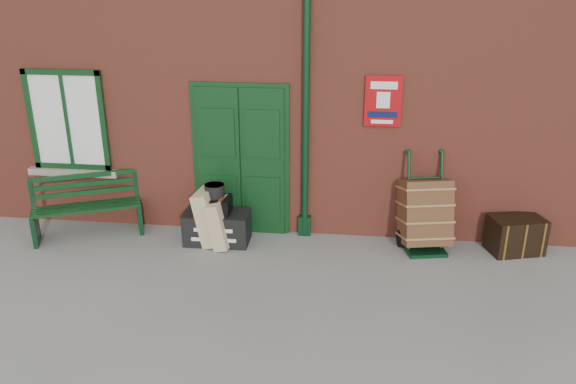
% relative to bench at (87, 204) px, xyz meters
% --- Properties ---
extents(ground, '(80.00, 80.00, 0.00)m').
position_rel_bench_xyz_m(ground, '(2.57, -1.07, -0.48)').
color(ground, gray).
rests_on(ground, ground).
extents(station_building, '(10.30, 4.30, 4.36)m').
position_rel_bench_xyz_m(station_building, '(2.57, 2.43, 1.68)').
color(station_building, brown).
rests_on(station_building, ground).
extents(bench, '(1.59, 1.07, 0.95)m').
position_rel_bench_xyz_m(bench, '(0.00, 0.00, 0.00)').
color(bench, black).
rests_on(bench, ground).
extents(houdini_trunk, '(0.94, 0.53, 0.46)m').
position_rel_bench_xyz_m(houdini_trunk, '(1.98, -0.02, -0.25)').
color(houdini_trunk, black).
rests_on(houdini_trunk, ground).
extents(strongbox, '(0.52, 0.38, 0.23)m').
position_rel_bench_xyz_m(strongbox, '(1.93, -0.02, 0.10)').
color(strongbox, black).
rests_on(strongbox, houdini_trunk).
extents(hatbox, '(0.28, 0.28, 0.19)m').
position_rel_bench_xyz_m(hatbox, '(1.96, 0.01, 0.31)').
color(hatbox, black).
rests_on(hatbox, strongbox).
extents(suitcase_back, '(0.43, 0.60, 0.82)m').
position_rel_bench_xyz_m(suitcase_back, '(1.88, -0.03, -0.07)').
color(suitcase_back, tan).
rests_on(suitcase_back, ground).
extents(suitcase_front, '(0.38, 0.54, 0.70)m').
position_rel_bench_xyz_m(suitcase_front, '(2.06, -0.13, -0.13)').
color(suitcase_front, tan).
rests_on(suitcase_front, ground).
extents(porter_trolley, '(0.79, 0.83, 1.37)m').
position_rel_bench_xyz_m(porter_trolley, '(4.93, 0.16, 0.05)').
color(porter_trolley, black).
rests_on(porter_trolley, ground).
extents(dark_trunk, '(0.81, 0.64, 0.52)m').
position_rel_bench_xyz_m(dark_trunk, '(6.21, 0.18, -0.22)').
color(dark_trunk, black).
rests_on(dark_trunk, ground).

